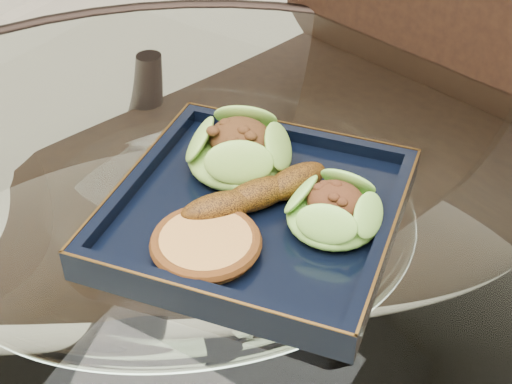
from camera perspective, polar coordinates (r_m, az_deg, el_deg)
The scene contains 7 objects.
dining_table at distance 0.81m, azimuth -4.93°, elevation -12.52°, with size 1.13×1.13×0.77m.
dining_chair at distance 1.10m, azimuth 6.03°, elevation -0.02°, with size 0.51×0.51×0.98m.
navy_plate at distance 0.70m, azimuth 0.00°, elevation -1.91°, with size 0.27×0.27×0.02m, color black.
lettuce_wrap_left at distance 0.74m, azimuth -1.36°, elevation 3.16°, with size 0.11×0.11×0.04m, color #4C8B28.
lettuce_wrap_right at distance 0.67m, azimuth 6.22°, elevation -1.69°, with size 0.09×0.09×0.03m, color #599E2D.
roasted_plantain at distance 0.69m, azimuth 0.13°, elevation -0.18°, with size 0.15×0.03×0.03m, color #593209.
crumb_patty at distance 0.65m, azimuth -4.02°, elevation -4.21°, with size 0.09×0.09×0.02m, color #BF8B3F.
Camera 1 is at (0.33, -0.39, 1.23)m, focal length 50.00 mm.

